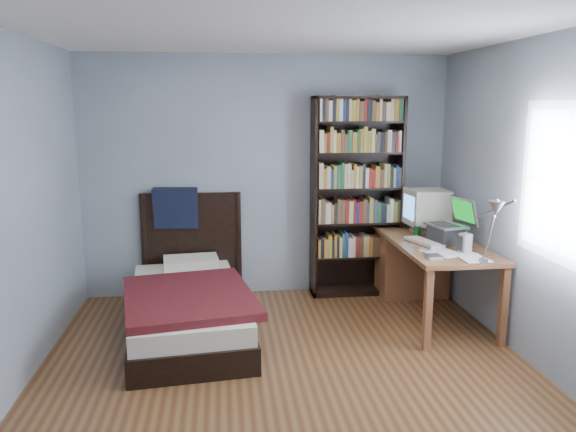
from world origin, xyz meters
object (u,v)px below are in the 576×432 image
object	(u,v)px
keyboard	(424,242)
bed	(188,301)
soda_can	(417,231)
desk	(417,261)
crt_monitor	(426,208)
speaker	(465,243)
laptop	(448,231)
bookshelf	(356,197)
desk_lamp	(495,214)

from	to	relation	value
keyboard	bed	world-z (taller)	bed
bed	soda_can	bearing A→B (deg)	6.39
desk	keyboard	world-z (taller)	keyboard
crt_monitor	speaker	world-z (taller)	crt_monitor
speaker	soda_can	bearing A→B (deg)	91.30
desk	laptop	distance (m)	0.68
speaker	bookshelf	xyz separation A→B (m)	(-0.69, 1.16, 0.23)
desk	crt_monitor	world-z (taller)	crt_monitor
crt_monitor	keyboard	size ratio (longest dim) A/B	1.05
bookshelf	laptop	bearing A→B (deg)	-50.38
keyboard	bed	xyz separation A→B (m)	(-2.17, 0.01, -0.49)
soda_can	bed	xyz separation A→B (m)	(-2.19, -0.25, -0.53)
crt_monitor	bed	world-z (taller)	crt_monitor
keyboard	speaker	bearing A→B (deg)	-73.59
soda_can	speaker	bearing A→B (deg)	-70.57
soda_can	bookshelf	world-z (taller)	bookshelf
desk	bed	world-z (taller)	bed
soda_can	bed	size ratio (longest dim) A/B	0.05
keyboard	speaker	distance (m)	0.43
laptop	speaker	xyz separation A→B (m)	(0.02, -0.35, -0.03)
laptop	desk_lamp	distance (m)	1.11
desk_lamp	bed	world-z (taller)	desk_lamp
keyboard	bookshelf	xyz separation A→B (m)	(-0.45, 0.81, 0.30)
desk	bed	distance (m)	2.36
desk	bookshelf	bearing A→B (deg)	153.26
desk_lamp	soda_can	size ratio (longest dim) A/B	5.21
crt_monitor	bookshelf	bearing A→B (deg)	152.42
laptop	keyboard	xyz separation A→B (m)	(-0.22, 0.01, -0.10)
laptop	speaker	world-z (taller)	laptop
keyboard	bookshelf	distance (m)	0.97
bed	crt_monitor	bearing A→B (deg)	11.21
speaker	soda_can	world-z (taller)	speaker
desk_lamp	speaker	bearing A→B (deg)	81.02
bookshelf	desk_lamp	bearing A→B (deg)	-72.78
bookshelf	desk	bearing A→B (deg)	-26.74
desk_lamp	bookshelf	distance (m)	1.96
bookshelf	keyboard	bearing A→B (deg)	-60.65
keyboard	desk	bearing A→B (deg)	59.21
bookshelf	soda_can	bearing A→B (deg)	-49.48
bookshelf	bed	size ratio (longest dim) A/B	0.99
bookshelf	bed	distance (m)	2.05
speaker	soda_can	distance (m)	0.64
soda_can	crt_monitor	bearing A→B (deg)	53.50
speaker	bookshelf	bearing A→B (deg)	102.52
desk_lamp	bookshelf	bearing A→B (deg)	107.22
crt_monitor	laptop	size ratio (longest dim) A/B	1.03
keyboard	soda_can	world-z (taller)	soda_can
bookshelf	bed	bearing A→B (deg)	-155.04
keyboard	bookshelf	bearing A→B (deg)	102.28
crt_monitor	soda_can	xyz separation A→B (m)	(-0.16, -0.22, -0.19)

